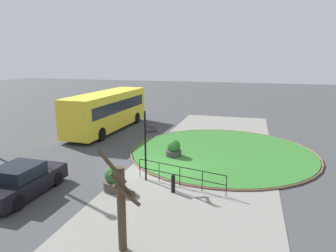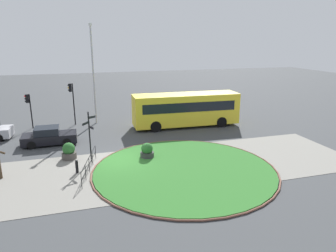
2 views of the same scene
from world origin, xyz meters
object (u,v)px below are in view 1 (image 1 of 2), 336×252
bollard_foreground (173,183)px  planter_kerbside (174,149)px  street_tree_bare (122,204)px  car_near_lane (22,181)px  planter_near_signpost (114,179)px  bus_yellow (108,110)px  signpost_directional (146,141)px

bollard_foreground → planter_kerbside: bearing=14.4°
bollard_foreground → street_tree_bare: street_tree_bare is taller
street_tree_bare → planter_kerbside: bearing=4.9°
car_near_lane → planter_kerbside: 8.54m
planter_near_signpost → planter_kerbside: (5.28, -1.44, -0.03)m
bus_yellow → planter_near_signpost: size_ratio=8.56×
street_tree_bare → bollard_foreground: bearing=-5.5°
bus_yellow → street_tree_bare: bearing=-149.6°
signpost_directional → street_tree_bare: (-5.49, -1.18, -0.40)m
bollard_foreground → signpost_directional: bearing=59.0°
car_near_lane → street_tree_bare: size_ratio=1.21×
bollard_foreground → car_near_lane: 6.71m
planter_kerbside → planter_near_signpost: bearing=164.7°
signpost_directional → street_tree_bare: 5.63m
street_tree_bare → signpost_directional: bearing=12.1°
bus_yellow → street_tree_bare: 16.74m
signpost_directional → planter_near_signpost: 2.34m
bollard_foreground → planter_kerbside: size_ratio=0.79×
bus_yellow → bollard_foreground: bearing=-138.6°
planter_kerbside → street_tree_bare: size_ratio=0.33×
street_tree_bare → planter_near_signpost: bearing=29.0°
planter_near_signpost → street_tree_bare: size_ratio=0.34×
bus_yellow → car_near_lane: bearing=-168.8°
car_near_lane → planter_kerbside: (6.80, -5.17, -0.15)m
bollard_foreground → car_near_lane: bearing=107.5°
bus_yellow → planter_near_signpost: 12.18m
car_near_lane → street_tree_bare: (-2.51, -5.97, 0.97)m
bus_yellow → planter_near_signpost: bearing=-149.9°
bus_yellow → street_tree_bare: street_tree_bare is taller
bollard_foreground → planter_near_signpost: bearing=100.4°
planter_near_signpost → planter_kerbside: 5.47m
signpost_directional → bollard_foreground: bearing=-121.0°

